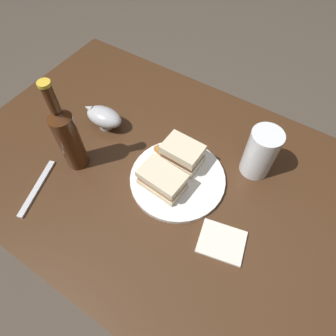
# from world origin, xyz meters

# --- Properties ---
(ground_plane) EXTENTS (6.00, 6.00, 0.00)m
(ground_plane) POSITION_xyz_m (0.00, 0.00, 0.00)
(ground_plane) COLOR #4C4238
(dining_table) EXTENTS (1.15, 0.78, 0.74)m
(dining_table) POSITION_xyz_m (0.00, 0.00, 0.37)
(dining_table) COLOR #422816
(dining_table) RESTS_ON ground
(plate) EXTENTS (0.26, 0.26, 0.01)m
(plate) POSITION_xyz_m (-0.07, -0.00, 0.74)
(plate) COLOR white
(plate) RESTS_ON dining_table
(sandwich_half_left) EXTENTS (0.11, 0.08, 0.07)m
(sandwich_half_left) POSITION_xyz_m (-0.05, -0.05, 0.78)
(sandwich_half_left) COLOR beige
(sandwich_half_left) RESTS_ON plate
(sandwich_half_right) EXTENTS (0.12, 0.08, 0.06)m
(sandwich_half_right) POSITION_xyz_m (-0.04, 0.04, 0.78)
(sandwich_half_right) COLOR beige
(sandwich_half_right) RESTS_ON plate
(potato_wedge_front) EXTENTS (0.03, 0.06, 0.02)m
(potato_wedge_front) POSITION_xyz_m (-0.03, -0.04, 0.76)
(potato_wedge_front) COLOR #B77F33
(potato_wedge_front) RESTS_ON plate
(potato_wedge_middle) EXTENTS (0.05, 0.03, 0.02)m
(potato_wedge_middle) POSITION_xyz_m (0.02, -0.04, 0.76)
(potato_wedge_middle) COLOR #AD702D
(potato_wedge_middle) RESTS_ON plate
(potato_wedge_back) EXTENTS (0.03, 0.06, 0.02)m
(potato_wedge_back) POSITION_xyz_m (-0.03, -0.00, 0.76)
(potato_wedge_back) COLOR #AD702D
(potato_wedge_back) RESTS_ON plate
(potato_wedge_left_edge) EXTENTS (0.06, 0.05, 0.02)m
(potato_wedge_left_edge) POSITION_xyz_m (-0.02, 0.02, 0.76)
(potato_wedge_left_edge) COLOR #AD702D
(potato_wedge_left_edge) RESTS_ON plate
(potato_wedge_right_edge) EXTENTS (0.05, 0.06, 0.02)m
(potato_wedge_right_edge) POSITION_xyz_m (-0.02, -0.03, 0.76)
(potato_wedge_right_edge) COLOR #B77F33
(potato_wedge_right_edge) RESTS_ON plate
(pint_glass) EXTENTS (0.08, 0.08, 0.15)m
(pint_glass) POSITION_xyz_m (-0.23, -0.15, 0.80)
(pint_glass) COLOR white
(pint_glass) RESTS_ON dining_table
(gravy_boat) EXTENTS (0.13, 0.08, 0.07)m
(gravy_boat) POSITION_xyz_m (0.23, -0.05, 0.78)
(gravy_boat) COLOR #B7B7BC
(gravy_boat) RESTS_ON dining_table
(cider_bottle) EXTENTS (0.06, 0.06, 0.29)m
(cider_bottle) POSITION_xyz_m (0.21, 0.10, 0.85)
(cider_bottle) COLOR #47230F
(cider_bottle) RESTS_ON dining_table
(napkin) EXTENTS (0.13, 0.11, 0.01)m
(napkin) POSITION_xyz_m (-0.25, 0.09, 0.74)
(napkin) COLOR silver
(napkin) RESTS_ON dining_table
(fork) EXTENTS (0.07, 0.18, 0.01)m
(fork) POSITION_xyz_m (0.24, 0.23, 0.74)
(fork) COLOR silver
(fork) RESTS_ON dining_table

